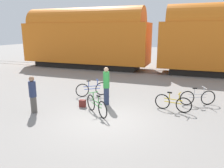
{
  "coord_description": "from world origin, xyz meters",
  "views": [
    {
      "loc": [
        2.98,
        -7.63,
        3.5
      ],
      "look_at": [
        -0.32,
        1.54,
        1.1
      ],
      "focal_mm": 35.0,
      "sensor_mm": 36.0,
      "label": 1
    }
  ],
  "objects_px": {
    "freight_train": "(155,37)",
    "bicycle_blue": "(92,89)",
    "bicycle_silver": "(198,97)",
    "bicycle_yellow": "(173,103)",
    "backpack": "(83,103)",
    "bicycle_green": "(96,105)",
    "person_in_green": "(106,86)",
    "person_in_navy": "(33,94)"
  },
  "relations": [
    {
      "from": "bicycle_yellow",
      "to": "person_in_green",
      "type": "bearing_deg",
      "value": -175.83
    },
    {
      "from": "bicycle_yellow",
      "to": "bicycle_green",
      "type": "bearing_deg",
      "value": -153.5
    },
    {
      "from": "bicycle_silver",
      "to": "bicycle_yellow",
      "type": "distance_m",
      "value": 1.6
    },
    {
      "from": "bicycle_blue",
      "to": "backpack",
      "type": "xyz_separation_m",
      "value": [
        0.32,
        -1.77,
        -0.22
      ]
    },
    {
      "from": "person_in_navy",
      "to": "person_in_green",
      "type": "distance_m",
      "value": 3.31
    },
    {
      "from": "freight_train",
      "to": "backpack",
      "type": "relative_size",
      "value": 74.01
    },
    {
      "from": "person_in_navy",
      "to": "bicycle_blue",
      "type": "bearing_deg",
      "value": -132.89
    },
    {
      "from": "bicycle_silver",
      "to": "bicycle_blue",
      "type": "xyz_separation_m",
      "value": [
        -5.39,
        -0.34,
        0.01
      ]
    },
    {
      "from": "bicycle_blue",
      "to": "backpack",
      "type": "distance_m",
      "value": 1.81
    },
    {
      "from": "freight_train",
      "to": "backpack",
      "type": "xyz_separation_m",
      "value": [
        -1.62,
        -10.22,
        -2.75
      ]
    },
    {
      "from": "bicycle_yellow",
      "to": "person_in_green",
      "type": "distance_m",
      "value": 3.14
    },
    {
      "from": "bicycle_green",
      "to": "backpack",
      "type": "height_order",
      "value": "bicycle_green"
    },
    {
      "from": "person_in_green",
      "to": "bicycle_green",
      "type": "bearing_deg",
      "value": 165.79
    },
    {
      "from": "person_in_navy",
      "to": "person_in_green",
      "type": "relative_size",
      "value": 0.88
    },
    {
      "from": "freight_train",
      "to": "person_in_navy",
      "type": "relative_size",
      "value": 15.53
    },
    {
      "from": "bicycle_silver",
      "to": "bicycle_yellow",
      "type": "xyz_separation_m",
      "value": [
        -1.05,
        -1.2,
        -0.01
      ]
    },
    {
      "from": "bicycle_green",
      "to": "backpack",
      "type": "bearing_deg",
      "value": 148.51
    },
    {
      "from": "person_in_green",
      "to": "freight_train",
      "type": "bearing_deg",
      "value": -20.35
    },
    {
      "from": "bicycle_silver",
      "to": "bicycle_green",
      "type": "height_order",
      "value": "bicycle_green"
    },
    {
      "from": "bicycle_yellow",
      "to": "backpack",
      "type": "bearing_deg",
      "value": -167.26
    },
    {
      "from": "bicycle_yellow",
      "to": "backpack",
      "type": "xyz_separation_m",
      "value": [
        -4.02,
        -0.91,
        -0.2
      ]
    },
    {
      "from": "bicycle_green",
      "to": "person_in_navy",
      "type": "bearing_deg",
      "value": -164.06
    },
    {
      "from": "bicycle_yellow",
      "to": "bicycle_green",
      "type": "relative_size",
      "value": 1.14
    },
    {
      "from": "bicycle_blue",
      "to": "freight_train",
      "type": "bearing_deg",
      "value": 77.12
    },
    {
      "from": "bicycle_green",
      "to": "freight_train",
      "type": "bearing_deg",
      "value": 86.67
    },
    {
      "from": "bicycle_green",
      "to": "person_in_green",
      "type": "xyz_separation_m",
      "value": [
        -0.05,
        1.29,
        0.55
      ]
    },
    {
      "from": "bicycle_blue",
      "to": "bicycle_green",
      "type": "xyz_separation_m",
      "value": [
        1.3,
        -2.37,
        0.0
      ]
    },
    {
      "from": "freight_train",
      "to": "bicycle_blue",
      "type": "xyz_separation_m",
      "value": [
        -1.93,
        -8.45,
        -2.54
      ]
    },
    {
      "from": "freight_train",
      "to": "bicycle_green",
      "type": "bearing_deg",
      "value": -93.33
    },
    {
      "from": "freight_train",
      "to": "bicycle_silver",
      "type": "distance_m",
      "value": 9.18
    },
    {
      "from": "bicycle_yellow",
      "to": "person_in_navy",
      "type": "relative_size",
      "value": 1.01
    },
    {
      "from": "bicycle_blue",
      "to": "person_in_green",
      "type": "distance_m",
      "value": 1.75
    },
    {
      "from": "freight_train",
      "to": "bicycle_yellow",
      "type": "distance_m",
      "value": 9.95
    },
    {
      "from": "freight_train",
      "to": "bicycle_green",
      "type": "distance_m",
      "value": 11.14
    },
    {
      "from": "person_in_green",
      "to": "person_in_navy",
      "type": "bearing_deg",
      "value": 111.88
    },
    {
      "from": "bicycle_green",
      "to": "person_in_navy",
      "type": "relative_size",
      "value": 0.89
    },
    {
      "from": "person_in_navy",
      "to": "bicycle_silver",
      "type": "bearing_deg",
      "value": -172.38
    },
    {
      "from": "freight_train",
      "to": "backpack",
      "type": "distance_m",
      "value": 10.71
    },
    {
      "from": "person_in_green",
      "to": "bicycle_silver",
      "type": "bearing_deg",
      "value": -87.23
    },
    {
      "from": "freight_train",
      "to": "bicycle_green",
      "type": "height_order",
      "value": "freight_train"
    },
    {
      "from": "bicycle_blue",
      "to": "person_in_green",
      "type": "height_order",
      "value": "person_in_green"
    },
    {
      "from": "bicycle_green",
      "to": "backpack",
      "type": "distance_m",
      "value": 1.18
    }
  ]
}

